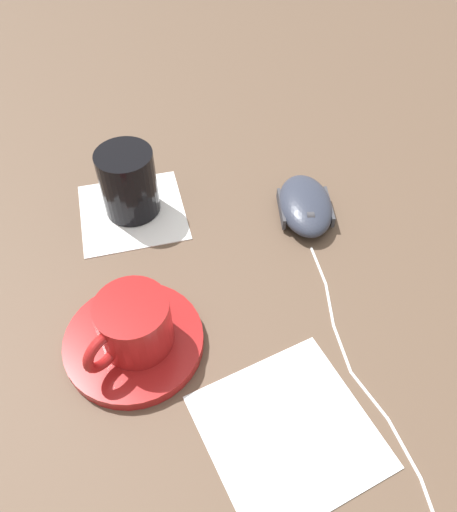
% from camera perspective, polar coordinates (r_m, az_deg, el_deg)
% --- Properties ---
extents(ground_plane, '(3.00, 3.00, 0.00)m').
position_cam_1_polar(ground_plane, '(0.57, -5.58, -3.80)').
color(ground_plane, brown).
extents(saucer, '(0.14, 0.14, 0.01)m').
position_cam_1_polar(saucer, '(0.53, -10.72, -9.58)').
color(saucer, maroon).
rests_on(saucer, ground).
extents(coffee_cup, '(0.10, 0.07, 0.06)m').
position_cam_1_polar(coffee_cup, '(0.50, -10.88, -7.74)').
color(coffee_cup, maroon).
rests_on(coffee_cup, saucer).
extents(computer_mouse, '(0.12, 0.09, 0.03)m').
position_cam_1_polar(computer_mouse, '(0.64, 8.77, 5.76)').
color(computer_mouse, '#2D3342').
rests_on(computer_mouse, ground).
extents(mouse_cable, '(0.31, 0.13, 0.00)m').
position_cam_1_polar(mouse_cable, '(0.53, 14.98, -12.32)').
color(mouse_cable, white).
rests_on(mouse_cable, ground).
extents(napkin_under_glass, '(0.17, 0.17, 0.00)m').
position_cam_1_polar(napkin_under_glass, '(0.66, -10.92, 5.01)').
color(napkin_under_glass, white).
rests_on(napkin_under_glass, ground).
extents(drinking_glass, '(0.07, 0.07, 0.09)m').
position_cam_1_polar(drinking_glass, '(0.63, -11.37, 8.25)').
color(drinking_glass, black).
rests_on(drinking_glass, napkin_under_glass).
extents(napkin_spare, '(0.21, 0.21, 0.00)m').
position_cam_1_polar(napkin_spare, '(0.49, 6.86, -19.22)').
color(napkin_spare, white).
rests_on(napkin_spare, ground).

